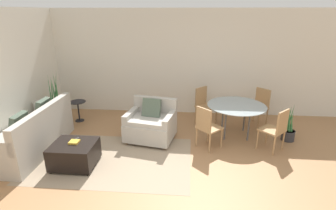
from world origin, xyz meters
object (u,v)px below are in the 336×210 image
Objects in this scene: side_table at (78,107)px; potted_plant at (58,111)px; couch at (32,136)px; tv_remote_primary at (76,139)px; dining_table at (236,108)px; dining_chair_near_left at (207,125)px; ottoman at (75,154)px; dining_chair_far_left at (204,103)px; armchair at (151,124)px; book_stack at (74,142)px; potted_plant_small at (288,132)px; dining_chair_far_right at (260,104)px; dining_chair_near_right at (277,128)px.

potted_plant is at bearing -169.54° from side_table.
couch reaches higher than side_table.
dining_table is (3.11, 1.36, 0.21)m from tv_remote_primary.
tv_remote_primary is at bearing -164.43° from dining_chair_near_left.
couch is 1.17m from ottoman.
tv_remote_primary is at bearing -140.06° from dining_chair_far_left.
armchair is (2.30, 0.71, 0.04)m from couch.
book_stack is at bearing 84.69° from ottoman.
side_table is at bearing 172.72° from potted_plant_small.
dining_chair_far_right is at bearing 19.91° from couch.
book_stack reaches higher than tv_remote_primary.
dining_chair_far_right reaches higher than ottoman.
couch is at bearing 156.98° from ottoman.
book_stack reaches higher than ottoman.
armchair is 1.69m from ottoman.
ottoman is 0.85× the size of dining_chair_near_left.
dining_chair_near_right is at bearing -12.00° from potted_plant.
couch is at bearing -170.13° from potted_plant_small.
tv_remote_primary is (-1.25, -1.00, 0.09)m from armchair.
side_table is at bearing 165.58° from dining_chair_near_right.
potted_plant is (-1.27, 1.92, 0.04)m from ottoman.
dining_chair_far_right is at bearing 29.94° from book_stack.
book_stack is at bearing -137.37° from armchair.
dining_chair_far_left is 1.09× the size of potted_plant_small.
dining_chair_far_left and dining_chair_far_right have the same top height.
side_table is 3.89m from dining_table.
dining_chair_near_left reaches higher than book_stack.
armchair is at bearing 17.20° from couch.
side_table is at bearing 111.81° from tv_remote_primary.
dining_chair_far_right reaches higher than side_table.
armchair is 1.25× the size of dining_chair_near_right.
side_table is at bearing -176.48° from dining_chair_far_left.
dining_table is at bearing -7.18° from side_table.
book_stack is 0.32× the size of side_table.
dining_chair_near_left is 1.00× the size of dining_chair_far_right.
dining_chair_near_right and dining_chair_far_left have the same top height.
dining_table is 1.42× the size of dining_chair_near_left.
couch is 13.51× the size of tv_remote_primary.
book_stack is 3.42m from dining_table.
side_table is (0.51, 0.09, 0.09)m from potted_plant.
book_stack is 0.20× the size of potted_plant_small.
dining_chair_near_left is 1.91m from potted_plant_small.
dining_chair_far_left reaches higher than ottoman.
dining_table is at bearing 10.99° from armchair.
armchair reaches higher than dining_chair_far_left.
potted_plant_small is (4.24, 1.20, -0.25)m from tv_remote_primary.
tv_remote_primary is at bearing -15.28° from couch.
armchair is at bearing 43.55° from ottoman.
dining_chair_far_left is (3.17, 0.19, 0.15)m from side_table.
tv_remote_primary is at bearing -141.52° from armchair.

